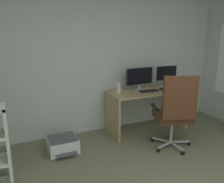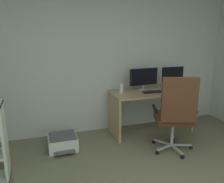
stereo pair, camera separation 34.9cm
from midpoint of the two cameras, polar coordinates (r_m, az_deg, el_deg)
name	(u,v)px [view 2 (the right image)]	position (r m, az deg, el deg)	size (l,w,h in m)	color
wall_back	(92,55)	(4.04, -2.34, 8.95)	(5.15, 0.10, 2.73)	silver
desk	(151,102)	(4.20, 11.95, -2.63)	(1.42, 0.60, 0.74)	tan
monitor_main	(144,78)	(4.13, 10.20, 3.34)	(0.53, 0.18, 0.40)	#B2B5B7
monitor_secondary	(172,75)	(4.42, 16.65, 3.85)	(0.47, 0.18, 0.41)	#B2B5B7
keyboard	(153,92)	(4.07, 12.34, -0.13)	(0.34, 0.13, 0.02)	black
computer_mouse	(167,90)	(4.21, 15.68, 0.25)	(0.06, 0.10, 0.03)	black
desktop_speaker	(121,88)	(3.93, 4.80, 0.76)	(0.07, 0.07, 0.17)	silver
office_chair	(176,112)	(3.49, 18.10, -4.92)	(0.67, 0.66, 1.17)	#B7BABC
printer	(63,142)	(3.68, -9.27, -12.16)	(0.43, 0.47, 0.22)	silver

